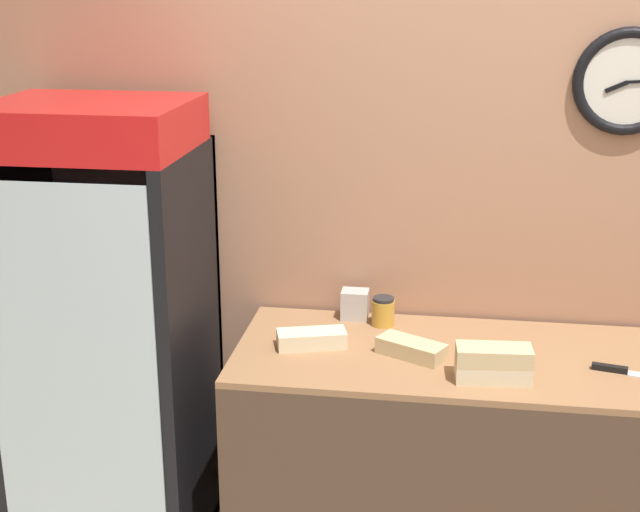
% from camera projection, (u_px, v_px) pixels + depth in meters
% --- Properties ---
extents(wall_back, '(5.20, 0.10, 2.70)m').
position_uv_depth(wall_back, '(483.00, 213.00, 3.57)').
color(wall_back, '#AD7A5B').
rests_on(wall_back, ground_plane).
extents(prep_counter, '(1.82, 0.74, 0.92)m').
position_uv_depth(prep_counter, '(471.00, 464.00, 3.45)').
color(prep_counter, '#4C3828').
rests_on(prep_counter, ground_plane).
extents(beverage_cooler, '(0.74, 0.70, 1.83)m').
position_uv_depth(beverage_cooler, '(111.00, 307.00, 3.55)').
color(beverage_cooler, black).
rests_on(beverage_cooler, ground_plane).
extents(sandwich_stack_bottom, '(0.27, 0.13, 0.06)m').
position_uv_depth(sandwich_stack_bottom, '(493.00, 372.00, 3.10)').
color(sandwich_stack_bottom, beige).
rests_on(sandwich_stack_bottom, prep_counter).
extents(sandwich_stack_middle, '(0.27, 0.13, 0.06)m').
position_uv_depth(sandwich_stack_middle, '(494.00, 355.00, 3.08)').
color(sandwich_stack_middle, tan).
rests_on(sandwich_stack_middle, sandwich_stack_bottom).
extents(sandwich_flat_left, '(0.28, 0.18, 0.06)m').
position_uv_depth(sandwich_flat_left, '(312.00, 339.00, 3.38)').
color(sandwich_flat_left, beige).
rests_on(sandwich_flat_left, prep_counter).
extents(sandwich_flat_right, '(0.28, 0.21, 0.06)m').
position_uv_depth(sandwich_flat_right, '(411.00, 349.00, 3.29)').
color(sandwich_flat_right, tan).
rests_on(sandwich_flat_right, prep_counter).
extents(chefs_knife, '(0.38, 0.12, 0.02)m').
position_uv_depth(chefs_knife, '(631.00, 372.00, 3.15)').
color(chefs_knife, silver).
rests_on(chefs_knife, prep_counter).
extents(condiment_jar, '(0.09, 0.09, 0.12)m').
position_uv_depth(condiment_jar, '(383.00, 311.00, 3.57)').
color(condiment_jar, gold).
rests_on(condiment_jar, prep_counter).
extents(napkin_dispenser, '(0.11, 0.09, 0.12)m').
position_uv_depth(napkin_dispenser, '(355.00, 304.00, 3.65)').
color(napkin_dispenser, '#B7B2AD').
rests_on(napkin_dispenser, prep_counter).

